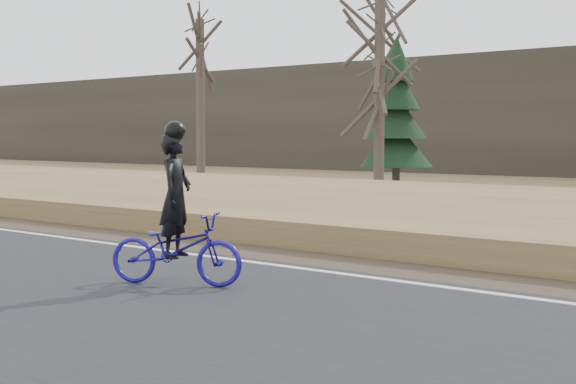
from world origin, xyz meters
The scene contains 12 objects.
ground centered at (0.00, 0.00, 0.00)m, with size 120.00×120.00×0.00m, color olive.
road centered at (0.00, -2.50, 0.03)m, with size 120.00×6.00×0.06m, color black.
edge_line centered at (0.00, 0.20, 0.07)m, with size 120.00×0.12×0.01m, color silver.
shoulder centered at (0.00, 1.20, 0.02)m, with size 120.00×1.60×0.04m, color #473A2B.
embankment centered at (0.00, 4.20, 0.22)m, with size 120.00×5.00×0.44m, color olive.
ballast centered at (0.00, 8.00, 0.23)m, with size 120.00×3.00×0.45m, color slate.
railroad centered at (0.00, 8.00, 0.53)m, with size 120.00×2.40×0.29m.
cyclist centered at (2.45, -1.73, 0.70)m, with size 1.82×1.25×2.04m.
bare_tree_far_left centered at (-13.58, 14.83, 3.32)m, with size 0.36×0.36×6.64m, color #50443A.
bare_tree_left centered at (-7.08, 18.14, 4.58)m, with size 0.36×0.36×9.16m, color #50443A.
bare_tree_near_left centered at (-4.47, 13.97, 3.21)m, with size 0.36×0.36×6.42m, color #50443A.
conifer centered at (-5.12, 16.16, 2.58)m, with size 2.60×2.60×5.44m.
Camera 1 is at (9.71, -8.58, 1.91)m, focal length 50.00 mm.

